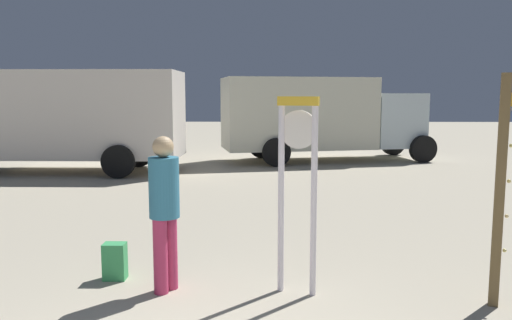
# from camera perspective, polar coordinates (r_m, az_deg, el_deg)

# --- Properties ---
(standing_clock) EXTENTS (0.46, 0.23, 2.21)m
(standing_clock) POSITION_cam_1_polar(r_m,az_deg,el_deg) (5.67, 4.66, -1.51)
(standing_clock) COLOR white
(standing_clock) RESTS_ON ground_plane
(person_near_clock) EXTENTS (0.34, 0.34, 1.78)m
(person_near_clock) POSITION_cam_1_polar(r_m,az_deg,el_deg) (5.86, -10.15, -5.03)
(person_near_clock) COLOR #BA3058
(person_near_clock) RESTS_ON ground_plane
(backpack) EXTENTS (0.27, 0.23, 0.45)m
(backpack) POSITION_cam_1_polar(r_m,az_deg,el_deg) (6.57, -15.41, -10.82)
(backpack) COLOR #3BA05A
(backpack) RESTS_ON ground_plane
(box_truck_near) EXTENTS (7.24, 2.49, 2.91)m
(box_truck_near) POSITION_cam_1_polar(r_m,az_deg,el_deg) (15.82, -20.47, 4.49)
(box_truck_near) COLOR silver
(box_truck_near) RESTS_ON ground_plane
(box_truck_far) EXTENTS (7.26, 3.72, 2.80)m
(box_truck_far) POSITION_cam_1_polar(r_m,az_deg,el_deg) (17.49, 6.96, 4.94)
(box_truck_far) COLOR beige
(box_truck_far) RESTS_ON ground_plane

